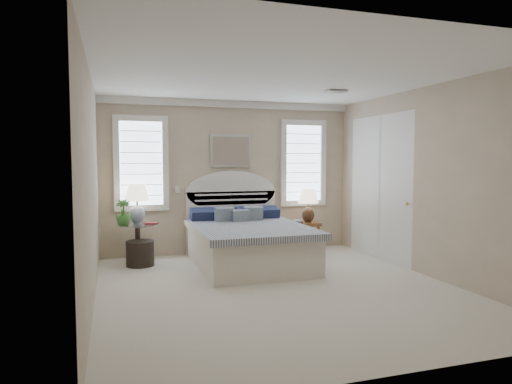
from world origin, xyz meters
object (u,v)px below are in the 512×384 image
object	(u,v)px
side_table_left	(138,239)
lamp_left	(137,199)
floor_pot	(140,253)
bed	(247,240)
lamp_right	(308,202)
nightstand_right	(305,230)

from	to	relation	value
side_table_left	lamp_left	size ratio (longest dim) A/B	0.97
side_table_left	floor_pot	bearing A→B (deg)	-83.20
bed	floor_pot	bearing A→B (deg)	166.23
side_table_left	floor_pot	world-z (taller)	side_table_left
lamp_right	lamp_left	bearing A→B (deg)	178.88
lamp_right	bed	bearing A→B (deg)	-153.76
nightstand_right	lamp_right	xyz separation A→B (m)	(0.05, -0.02, 0.51)
side_table_left	lamp_right	bearing A→B (deg)	1.43
lamp_right	floor_pot	bearing A→B (deg)	-174.85
side_table_left	lamp_left	xyz separation A→B (m)	(0.01, 0.13, 0.64)
side_table_left	lamp_right	world-z (taller)	lamp_right
nightstand_right	lamp_right	distance (m)	0.52
side_table_left	floor_pot	distance (m)	0.27
lamp_left	bed	bearing A→B (deg)	-23.85
floor_pot	lamp_left	bearing A→B (deg)	92.73
side_table_left	nightstand_right	xyz separation A→B (m)	(2.95, 0.10, -0.00)
bed	lamp_left	xyz separation A→B (m)	(-1.64, 0.73, 0.64)
side_table_left	floor_pot	xyz separation A→B (m)	(0.02, -0.19, -0.19)
bed	floor_pot	xyz separation A→B (m)	(-1.63, 0.40, -0.19)
floor_pot	bed	bearing A→B (deg)	-13.77
nightstand_right	side_table_left	bearing A→B (deg)	-178.06
nightstand_right	floor_pot	xyz separation A→B (m)	(-2.93, -0.29, -0.19)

